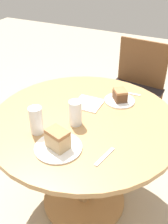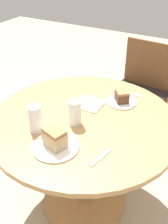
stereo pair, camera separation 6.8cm
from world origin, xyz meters
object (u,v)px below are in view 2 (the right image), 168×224
Objects in this scene: chair at (140,89)px; plate_far at (55,146)px; cake_slice_near at (122,96)px; cake_slice_far at (55,138)px; glass_water at (35,120)px; glass_lemonade at (75,114)px; plate_near at (121,102)px.

plate_far is at bearing -86.75° from chair.
chair is 7.50× the size of cake_slice_near.
cake_slice_far is 0.18m from glass_water.
glass_water is (-0.17, 0.07, 0.01)m from cake_slice_far.
plate_far is 0.23m from glass_lemonade.
cake_slice_near is (0.13, 0.56, 0.04)m from plate_far.
glass_water reaches higher than glass_lemonade.
glass_water reaches higher than cake_slice_near.
chair is 0.76m from plate_near.
plate_near is 0.58m from glass_water.
cake_slice_near reaches higher than plate_near.
chair is 1.27m from glass_water.
cake_slice_near is 0.76× the size of glass_water.
glass_lemonade reaches higher than cake_slice_far.
plate_near is 0.81× the size of plate_far.
glass_lemonade is 0.22m from glass_water.
glass_lemonade reaches higher than cake_slice_near.
plate_far is at bearing -102.79° from cake_slice_near.
cake_slice_near is 0.58m from glass_water.
plate_near is at bearing 67.14° from glass_lemonade.
cake_slice_far is at bearing -86.09° from glass_lemonade.
cake_slice_far reaches higher than plate_near.
cake_slice_far is at bearing -102.79° from cake_slice_near.
cake_slice_near reaches higher than plate_far.
plate_near and plate_far have the same top height.
cake_slice_far is at bearing -21.74° from glass_water.
plate_far is 1.56× the size of glass_water.
glass_lemonade reaches higher than plate_far.
chair is at bearing 87.88° from plate_far.
chair is at bearing 87.88° from cake_slice_far.
cake_slice_far is at bearing -102.79° from plate_near.
cake_slice_near is 0.37m from glass_lemonade.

